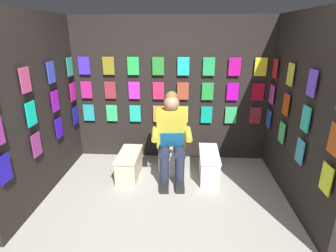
{
  "coord_description": "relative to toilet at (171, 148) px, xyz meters",
  "views": [
    {
      "loc": [
        -0.2,
        1.92,
        1.92
      ],
      "look_at": [
        -0.01,
        -1.14,
        0.85
      ],
      "focal_mm": 28.73,
      "sensor_mm": 36.0,
      "label": 1
    }
  ],
  "objects": [
    {
      "name": "display_wall_back",
      "position": [
        0.03,
        -0.47,
        0.75
      ],
      "size": [
        3.05,
        0.14,
        2.16
      ],
      "color": "black",
      "rests_on": "ground"
    },
    {
      "name": "person_reading",
      "position": [
        -0.01,
        0.23,
        0.27
      ],
      "size": [
        0.55,
        0.7,
        1.19
      ],
      "rotation": [
        0.0,
        0.0,
        0.07
      ],
      "color": "gold",
      "rests_on": "ground"
    },
    {
      "name": "comic_longbox_near",
      "position": [
        -0.53,
        0.19,
        -0.14
      ],
      "size": [
        0.27,
        0.69,
        0.36
      ],
      "rotation": [
        0.0,
        0.0,
        -0.01
      ],
      "color": "silver",
      "rests_on": "ground"
    },
    {
      "name": "display_wall_right",
      "position": [
        1.55,
        0.62,
        0.75
      ],
      "size": [
        0.14,
        2.08,
        2.16
      ],
      "color": "black",
      "rests_on": "ground"
    },
    {
      "name": "display_wall_left",
      "position": [
        -1.49,
        0.62,
        0.75
      ],
      "size": [
        0.14,
        2.08,
        2.16
      ],
      "color": "black",
      "rests_on": "ground"
    },
    {
      "name": "comic_longbox_far",
      "position": [
        0.58,
        0.24,
        -0.15
      ],
      "size": [
        0.29,
        0.65,
        0.35
      ],
      "rotation": [
        0.0,
        0.0,
        -0.02
      ],
      "color": "beige",
      "rests_on": "ground"
    },
    {
      "name": "toilet",
      "position": [
        0.0,
        0.0,
        0.0
      ],
      "size": [
        0.42,
        0.57,
        0.77
      ],
      "rotation": [
        0.0,
        0.0,
        0.07
      ],
      "color": "white",
      "rests_on": "ground"
    }
  ]
}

